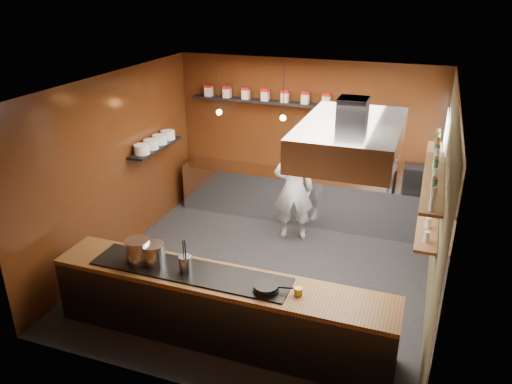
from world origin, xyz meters
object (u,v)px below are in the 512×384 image
at_px(espresso_machine, 416,178).
at_px(chef, 294,189).
at_px(stockpot_large, 138,251).
at_px(extractor_hood, 351,137).
at_px(stockpot_small, 154,254).

relative_size(espresso_machine, chef, 0.23).
bearing_deg(stockpot_large, extractor_hood, 26.81).
relative_size(extractor_hood, stockpot_large, 6.31).
relative_size(stockpot_large, espresso_machine, 0.74).
distance_m(extractor_hood, chef, 2.64).
height_order(stockpot_large, espresso_machine, espresso_machine).
height_order(stockpot_large, stockpot_small, stockpot_large).
xyz_separation_m(stockpot_small, chef, (1.02, 2.97, -0.13)).
height_order(extractor_hood, stockpot_small, extractor_hood).
xyz_separation_m(extractor_hood, chef, (-1.18, 1.78, -1.56)).
bearing_deg(stockpot_small, extractor_hood, 28.49).
height_order(extractor_hood, espresso_machine, extractor_hood).
relative_size(stockpot_large, stockpot_small, 1.08).
distance_m(extractor_hood, espresso_machine, 3.03).
xyz_separation_m(stockpot_large, chef, (1.24, 3.00, -0.15)).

